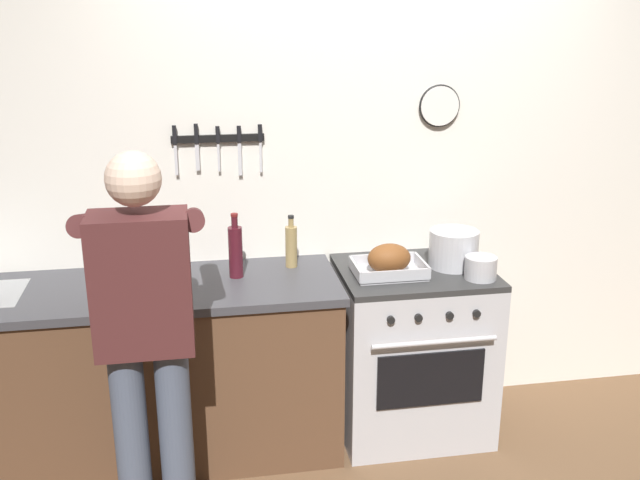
{
  "coord_description": "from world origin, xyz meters",
  "views": [
    {
      "loc": [
        -0.85,
        -2.32,
        2.17
      ],
      "look_at": [
        -0.29,
        0.85,
        1.13
      ],
      "focal_mm": 40.98,
      "sensor_mm": 36.0,
      "label": 1
    }
  ],
  "objects_px": {
    "stock_pot": "(454,249)",
    "bottle_vinegar": "(291,245)",
    "roasting_pan": "(389,262)",
    "saucepan": "(481,268)",
    "bottle_wine_red": "(236,251)",
    "cutting_board": "(145,285)",
    "person_cook": "(145,326)",
    "bottle_soy_sauce": "(114,258)",
    "stove": "(412,350)"
  },
  "relations": [
    {
      "from": "roasting_pan",
      "to": "saucepan",
      "type": "relative_size",
      "value": 2.27
    },
    {
      "from": "saucepan",
      "to": "bottle_soy_sauce",
      "type": "bearing_deg",
      "value": 167.39
    },
    {
      "from": "stock_pot",
      "to": "roasting_pan",
      "type": "bearing_deg",
      "value": -170.06
    },
    {
      "from": "person_cook",
      "to": "stock_pot",
      "type": "bearing_deg",
      "value": -65.79
    },
    {
      "from": "person_cook",
      "to": "bottle_soy_sauce",
      "type": "bearing_deg",
      "value": 16.18
    },
    {
      "from": "bottle_wine_red",
      "to": "person_cook",
      "type": "bearing_deg",
      "value": -122.59
    },
    {
      "from": "roasting_pan",
      "to": "cutting_board",
      "type": "distance_m",
      "value": 1.18
    },
    {
      "from": "stock_pot",
      "to": "saucepan",
      "type": "height_order",
      "value": "stock_pot"
    },
    {
      "from": "saucepan",
      "to": "bottle_wine_red",
      "type": "height_order",
      "value": "bottle_wine_red"
    },
    {
      "from": "bottle_soy_sauce",
      "to": "bottle_wine_red",
      "type": "distance_m",
      "value": 0.61
    },
    {
      "from": "saucepan",
      "to": "bottle_vinegar",
      "type": "distance_m",
      "value": 0.94
    },
    {
      "from": "person_cook",
      "to": "bottle_wine_red",
      "type": "relative_size",
      "value": 5.18
    },
    {
      "from": "stove",
      "to": "saucepan",
      "type": "bearing_deg",
      "value": -32.88
    },
    {
      "from": "roasting_pan",
      "to": "bottle_wine_red",
      "type": "bearing_deg",
      "value": 172.2
    },
    {
      "from": "bottle_vinegar",
      "to": "roasting_pan",
      "type": "bearing_deg",
      "value": -23.65
    },
    {
      "from": "stock_pot",
      "to": "bottle_soy_sauce",
      "type": "height_order",
      "value": "stock_pot"
    },
    {
      "from": "bottle_soy_sauce",
      "to": "bottle_wine_red",
      "type": "bearing_deg",
      "value": -15.5
    },
    {
      "from": "stove",
      "to": "person_cook",
      "type": "height_order",
      "value": "person_cook"
    },
    {
      "from": "saucepan",
      "to": "bottle_vinegar",
      "type": "height_order",
      "value": "bottle_vinegar"
    },
    {
      "from": "roasting_pan",
      "to": "cutting_board",
      "type": "bearing_deg",
      "value": 178.06
    },
    {
      "from": "stove",
      "to": "bottle_wine_red",
      "type": "height_order",
      "value": "bottle_wine_red"
    },
    {
      "from": "person_cook",
      "to": "bottle_soy_sauce",
      "type": "distance_m",
      "value": 0.81
    },
    {
      "from": "stove",
      "to": "bottle_vinegar",
      "type": "bearing_deg",
      "value": 166.03
    },
    {
      "from": "cutting_board",
      "to": "person_cook",
      "type": "bearing_deg",
      "value": -86.4
    },
    {
      "from": "roasting_pan",
      "to": "bottle_vinegar",
      "type": "height_order",
      "value": "bottle_vinegar"
    },
    {
      "from": "person_cook",
      "to": "roasting_pan",
      "type": "xyz_separation_m",
      "value": [
        1.14,
        0.52,
        0.02
      ]
    },
    {
      "from": "cutting_board",
      "to": "bottle_wine_red",
      "type": "relative_size",
      "value": 1.12
    },
    {
      "from": "cutting_board",
      "to": "bottle_wine_red",
      "type": "distance_m",
      "value": 0.46
    },
    {
      "from": "bottle_soy_sauce",
      "to": "bottle_wine_red",
      "type": "xyz_separation_m",
      "value": [
        0.59,
        -0.16,
        0.06
      ]
    },
    {
      "from": "stock_pot",
      "to": "bottle_wine_red",
      "type": "height_order",
      "value": "bottle_wine_red"
    },
    {
      "from": "roasting_pan",
      "to": "bottle_soy_sauce",
      "type": "bearing_deg",
      "value": 168.74
    },
    {
      "from": "roasting_pan",
      "to": "bottle_vinegar",
      "type": "relative_size",
      "value": 1.31
    },
    {
      "from": "person_cook",
      "to": "bottle_wine_red",
      "type": "height_order",
      "value": "person_cook"
    },
    {
      "from": "person_cook",
      "to": "roasting_pan",
      "type": "height_order",
      "value": "person_cook"
    },
    {
      "from": "stock_pot",
      "to": "bottle_vinegar",
      "type": "xyz_separation_m",
      "value": [
        -0.81,
        0.14,
        0.02
      ]
    },
    {
      "from": "stock_pot",
      "to": "bottle_vinegar",
      "type": "distance_m",
      "value": 0.82
    },
    {
      "from": "roasting_pan",
      "to": "bottle_wine_red",
      "type": "height_order",
      "value": "bottle_wine_red"
    },
    {
      "from": "stock_pot",
      "to": "bottle_vinegar",
      "type": "relative_size",
      "value": 0.92
    },
    {
      "from": "person_cook",
      "to": "cutting_board",
      "type": "bearing_deg",
      "value": 6.38
    },
    {
      "from": "cutting_board",
      "to": "bottle_wine_red",
      "type": "height_order",
      "value": "bottle_wine_red"
    },
    {
      "from": "stove",
      "to": "bottle_vinegar",
      "type": "xyz_separation_m",
      "value": [
        -0.61,
        0.15,
        0.56
      ]
    },
    {
      "from": "cutting_board",
      "to": "bottle_vinegar",
      "type": "xyz_separation_m",
      "value": [
        0.72,
        0.16,
        0.1
      ]
    },
    {
      "from": "person_cook",
      "to": "bottle_wine_red",
      "type": "bearing_deg",
      "value": -29.81
    },
    {
      "from": "person_cook",
      "to": "bottle_vinegar",
      "type": "distance_m",
      "value": 1.0
    },
    {
      "from": "saucepan",
      "to": "cutting_board",
      "type": "height_order",
      "value": "saucepan"
    },
    {
      "from": "roasting_pan",
      "to": "bottle_vinegar",
      "type": "distance_m",
      "value": 0.5
    },
    {
      "from": "cutting_board",
      "to": "bottle_soy_sauce",
      "type": "distance_m",
      "value": 0.28
    },
    {
      "from": "roasting_pan",
      "to": "saucepan",
      "type": "height_order",
      "value": "roasting_pan"
    },
    {
      "from": "stove",
      "to": "bottle_vinegar",
      "type": "distance_m",
      "value": 0.84
    },
    {
      "from": "person_cook",
      "to": "stock_pot",
      "type": "height_order",
      "value": "person_cook"
    }
  ]
}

